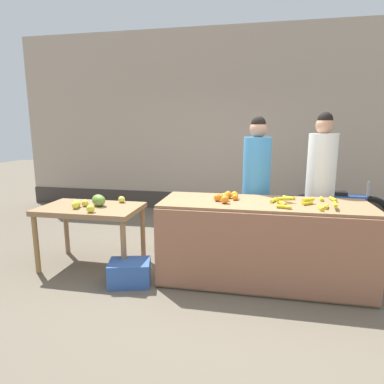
{
  "coord_description": "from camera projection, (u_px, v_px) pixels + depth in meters",
  "views": [
    {
      "loc": [
        0.4,
        -3.5,
        1.68
      ],
      "look_at": [
        -0.32,
        0.15,
        0.95
      ],
      "focal_mm": 30.53,
      "sensor_mm": 36.0,
      "label": 1
    }
  ],
  "objects": [
    {
      "name": "produce_crate",
      "position": [
        130.0,
        273.0,
        3.55
      ],
      "size": [
        0.51,
        0.42,
        0.26
      ],
      "primitive_type": "cube",
      "rotation": [
        0.0,
        0.0,
        0.26
      ],
      "color": "#3359A5",
      "rests_on": "ground"
    },
    {
      "name": "banana_bunch_pile",
      "position": [
        304.0,
        202.0,
        3.38
      ],
      "size": [
        0.71,
        0.59,
        0.07
      ],
      "color": "yellow",
      "rests_on": "fruit_stall_counter"
    },
    {
      "name": "vendor_woman_blue_shirt",
      "position": [
        256.0,
        189.0,
        4.12
      ],
      "size": [
        0.34,
        0.34,
        1.82
      ],
      "color": "#33333D",
      "rests_on": "ground"
    },
    {
      "name": "ground_plane",
      "position": [
        217.0,
        276.0,
        3.76
      ],
      "size": [
        24.0,
        24.0,
        0.0
      ],
      "primitive_type": "plane",
      "color": "#665B4C"
    },
    {
      "name": "side_table_wooden",
      "position": [
        91.0,
        214.0,
        3.93
      ],
      "size": [
        1.18,
        0.72,
        0.75
      ],
      "color": "olive",
      "rests_on": "ground"
    },
    {
      "name": "orange_pile",
      "position": [
        227.0,
        197.0,
        3.56
      ],
      "size": [
        0.26,
        0.35,
        0.09
      ],
      "color": "orange",
      "rests_on": "fruit_stall_counter"
    },
    {
      "name": "parked_motorcycle",
      "position": [
        337.0,
        210.0,
        5.15
      ],
      "size": [
        1.6,
        0.18,
        0.88
      ],
      "color": "black",
      "rests_on": "ground"
    },
    {
      "name": "fruit_stall_counter",
      "position": [
        262.0,
        242.0,
        3.57
      ],
      "size": [
        2.21,
        0.8,
        0.9
      ],
      "color": "olive",
      "rests_on": "ground"
    },
    {
      "name": "vendor_woman_white_shirt",
      "position": [
        320.0,
        189.0,
        4.01
      ],
      "size": [
        0.34,
        0.34,
        1.87
      ],
      "color": "#33333D",
      "rests_on": "ground"
    },
    {
      "name": "mango_papaya_pile",
      "position": [
        95.0,
        202.0,
        3.89
      ],
      "size": [
        0.56,
        0.66,
        0.14
      ],
      "color": "yellow",
      "rests_on": "side_table_wooden"
    },
    {
      "name": "produce_sack",
      "position": [
        174.0,
        229.0,
        4.57
      ],
      "size": [
        0.43,
        0.46,
        0.57
      ],
      "primitive_type": "ellipsoid",
      "rotation": [
        0.0,
        0.0,
        1.1
      ],
      "color": "tan",
      "rests_on": "ground"
    },
    {
      "name": "market_wall_back",
      "position": [
        237.0,
        124.0,
        6.43
      ],
      "size": [
        9.07,
        0.23,
        3.56
      ],
      "color": "tan",
      "rests_on": "ground"
    }
  ]
}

